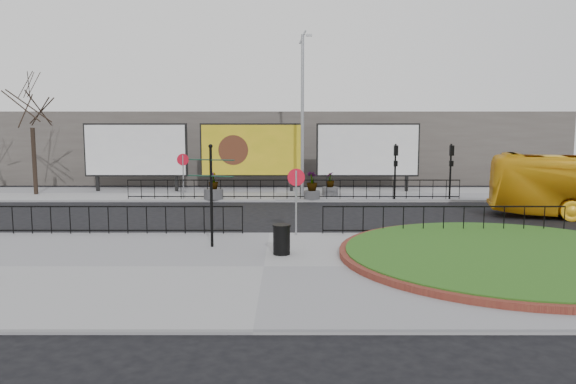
{
  "coord_description": "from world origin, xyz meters",
  "views": [
    {
      "loc": [
        0.72,
        -20.89,
        4.27
      ],
      "look_at": [
        0.7,
        0.67,
        1.59
      ],
      "focal_mm": 35.0,
      "sensor_mm": 36.0,
      "label": 1
    }
  ],
  "objects_px": {
    "litter_bin": "(282,239)",
    "planter_c": "(330,187)",
    "lamp_post": "(302,112)",
    "planter_b": "(312,188)",
    "fingerpost_sign": "(211,185)",
    "billboard_mid": "(252,150)",
    "planter_a": "(214,190)"
  },
  "relations": [
    {
      "from": "litter_bin",
      "to": "planter_a",
      "type": "relative_size",
      "value": 0.64
    },
    {
      "from": "litter_bin",
      "to": "planter_c",
      "type": "relative_size",
      "value": 0.71
    },
    {
      "from": "billboard_mid",
      "to": "planter_c",
      "type": "bearing_deg",
      "value": -23.16
    },
    {
      "from": "billboard_mid",
      "to": "planter_c",
      "type": "height_order",
      "value": "billboard_mid"
    },
    {
      "from": "lamp_post",
      "to": "litter_bin",
      "type": "bearing_deg",
      "value": -93.97
    },
    {
      "from": "planter_b",
      "to": "litter_bin",
      "type": "bearing_deg",
      "value": -96.63
    },
    {
      "from": "planter_a",
      "to": "litter_bin",
      "type": "bearing_deg",
      "value": -73.32
    },
    {
      "from": "planter_c",
      "to": "planter_b",
      "type": "bearing_deg",
      "value": -124.73
    },
    {
      "from": "lamp_post",
      "to": "planter_c",
      "type": "distance_m",
      "value": 4.53
    },
    {
      "from": "litter_bin",
      "to": "fingerpost_sign",
      "type": "bearing_deg",
      "value": 154.85
    },
    {
      "from": "planter_b",
      "to": "billboard_mid",
      "type": "bearing_deg",
      "value": 134.42
    },
    {
      "from": "billboard_mid",
      "to": "fingerpost_sign",
      "type": "relative_size",
      "value": 1.8
    },
    {
      "from": "planter_c",
      "to": "planter_a",
      "type": "bearing_deg",
      "value": -166.12
    },
    {
      "from": "billboard_mid",
      "to": "lamp_post",
      "type": "relative_size",
      "value": 0.67
    },
    {
      "from": "planter_c",
      "to": "lamp_post",
      "type": "bearing_deg",
      "value": 180.0
    },
    {
      "from": "lamp_post",
      "to": "planter_a",
      "type": "height_order",
      "value": "lamp_post"
    },
    {
      "from": "billboard_mid",
      "to": "lamp_post",
      "type": "height_order",
      "value": "lamp_post"
    },
    {
      "from": "planter_b",
      "to": "planter_c",
      "type": "relative_size",
      "value": 1.14
    },
    {
      "from": "lamp_post",
      "to": "planter_b",
      "type": "bearing_deg",
      "value": -72.88
    },
    {
      "from": "lamp_post",
      "to": "planter_b",
      "type": "relative_size",
      "value": 6.08
    },
    {
      "from": "fingerpost_sign",
      "to": "planter_a",
      "type": "xyz_separation_m",
      "value": [
        -1.51,
        11.8,
        -1.58
      ]
    },
    {
      "from": "fingerpost_sign",
      "to": "planter_b",
      "type": "relative_size",
      "value": 2.27
    },
    {
      "from": "billboard_mid",
      "to": "fingerpost_sign",
      "type": "height_order",
      "value": "billboard_mid"
    },
    {
      "from": "fingerpost_sign",
      "to": "planter_b",
      "type": "bearing_deg",
      "value": 91.71
    },
    {
      "from": "planter_c",
      "to": "billboard_mid",
      "type": "bearing_deg",
      "value": 156.84
    },
    {
      "from": "billboard_mid",
      "to": "planter_b",
      "type": "height_order",
      "value": "billboard_mid"
    },
    {
      "from": "litter_bin",
      "to": "planter_b",
      "type": "height_order",
      "value": "planter_b"
    },
    {
      "from": "litter_bin",
      "to": "planter_c",
      "type": "xyz_separation_m",
      "value": [
        2.61,
        14.5,
        -0.02
      ]
    },
    {
      "from": "lamp_post",
      "to": "planter_c",
      "type": "bearing_deg",
      "value": 0.0
    },
    {
      "from": "billboard_mid",
      "to": "planter_a",
      "type": "relative_size",
      "value": 4.17
    },
    {
      "from": "billboard_mid",
      "to": "planter_b",
      "type": "bearing_deg",
      "value": -45.58
    },
    {
      "from": "lamp_post",
      "to": "planter_b",
      "type": "distance_m",
      "value": 4.41
    }
  ]
}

